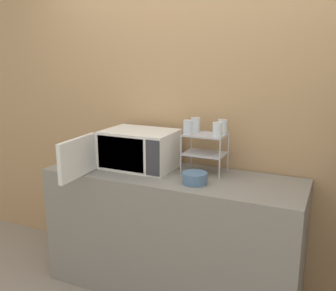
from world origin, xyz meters
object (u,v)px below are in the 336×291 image
(glass_front_left, at_px, (188,127))
(bowl, at_px, (195,178))
(dish_rack, at_px, (205,145))
(glass_back_right, at_px, (222,127))
(glass_back_left, at_px, (195,124))
(microwave, at_px, (137,149))
(glass_front_right, at_px, (217,130))

(glass_front_left, relative_size, bowl, 0.61)
(dish_rack, height_order, glass_back_right, glass_back_right)
(glass_front_left, distance_m, glass_back_left, 0.13)
(microwave, distance_m, bowl, 0.55)
(glass_back_right, bearing_deg, bowl, -105.42)
(microwave, distance_m, glass_back_left, 0.47)
(glass_back_right, xyz_separation_m, glass_back_left, (-0.20, 0.00, 0.00))
(glass_back_left, bearing_deg, glass_front_left, -92.91)
(bowl, bearing_deg, glass_front_right, 64.90)
(microwave, distance_m, glass_front_left, 0.44)
(glass_back_left, bearing_deg, dish_rack, -33.08)
(glass_back_right, distance_m, glass_back_left, 0.20)
(microwave, bearing_deg, dish_rack, 10.75)
(microwave, distance_m, glass_front_right, 0.64)
(glass_front_left, distance_m, bowl, 0.37)
(dish_rack, distance_m, glass_front_right, 0.18)
(glass_front_left, relative_size, glass_front_right, 1.00)
(dish_rack, relative_size, glass_front_right, 2.95)
(microwave, bearing_deg, glass_front_right, 3.09)
(glass_back_right, bearing_deg, glass_front_right, -89.00)
(glass_front_left, xyz_separation_m, glass_front_right, (0.21, 0.00, 0.00))
(microwave, height_order, glass_front_left, glass_front_left)
(bowl, bearing_deg, glass_front_left, 124.33)
(glass_front_left, distance_m, glass_back_right, 0.24)
(glass_front_left, bearing_deg, bowl, -55.67)
(bowl, bearing_deg, microwave, 163.62)
(glass_front_right, bearing_deg, glass_back_left, 148.52)
(glass_front_right, distance_m, glass_back_left, 0.24)
(microwave, xyz_separation_m, glass_back_left, (0.40, 0.16, 0.19))
(glass_front_left, distance_m, glass_front_right, 0.21)
(microwave, xyz_separation_m, bowl, (0.52, -0.15, -0.10))
(glass_front_right, relative_size, bowl, 0.61)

